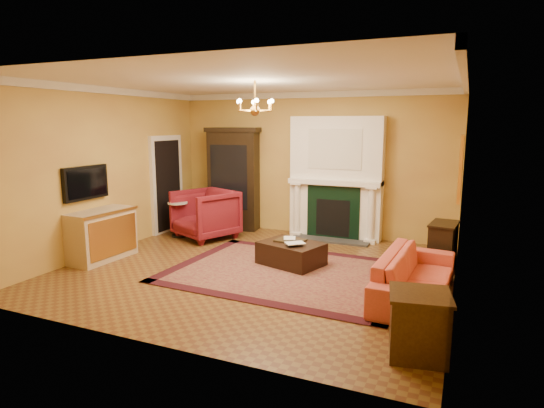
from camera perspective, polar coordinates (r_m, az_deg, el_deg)
The scene contains 26 objects.
floor at distance 7.52m, azimuth -2.01°, elevation -8.28°, with size 6.00×5.50×0.02m, color brown.
ceiling at distance 7.16m, azimuth -2.17°, elevation 15.30°, with size 6.00×5.50×0.02m, color silver.
wall_back at distance 9.74m, azimuth 4.92°, elevation 4.99°, with size 6.00×0.02×3.00m, color gold.
wall_front at distance 4.87m, azimuth -16.17°, elevation -0.46°, with size 6.00×0.02×3.00m, color gold.
wall_left at distance 8.90m, azimuth -19.93°, elevation 3.95°, with size 0.02×5.50×3.00m, color gold.
wall_right at distance 6.50m, azimuth 22.66°, elevation 1.72°, with size 0.02×5.50×3.00m, color gold.
fireplace at distance 9.42m, azimuth 8.00°, elevation 2.89°, with size 1.90×0.70×2.50m.
crown_molding at distance 8.03m, azimuth 0.87°, elevation 14.24°, with size 6.00×5.50×0.12m.
doorway at distance 10.21m, azimuth -13.03°, elevation 2.44°, with size 0.08×1.05×2.10m.
tv_panel at distance 8.44m, azimuth -22.33°, elevation 2.47°, with size 0.09×0.95×0.58m.
gilt_mirror at distance 7.87m, azimuth 22.60°, elevation 4.16°, with size 0.06×0.76×1.05m.
chandelier at distance 7.14m, azimuth -2.15°, elevation 12.09°, with size 0.63×0.55×0.53m.
oriental_rug at distance 7.35m, azimuth 2.06°, elevation -8.57°, with size 3.70×2.77×0.01m, color #4C101D.
china_cabinet at distance 10.21m, azimuth -4.76°, elevation 2.89°, with size 1.09×0.49×2.17m, color black.
wingback_armchair at distance 9.48m, azimuth -8.37°, elevation -0.98°, with size 1.08×1.01×1.11m, color maroon.
pedestal_table at distance 9.72m, azimuth -11.71°, elevation -1.57°, with size 0.41×0.41×0.74m.
commode at distance 8.48m, azimuth -20.65°, elevation -3.65°, with size 0.56×1.18×0.88m, color tan.
coral_sofa at distance 6.51m, azimuth 17.56°, elevation -7.72°, with size 2.14×0.62×0.84m, color #D24A42.
end_table at distance 5.01m, azimuth 17.91°, elevation -14.38°, with size 0.56×0.56×0.64m, color #3B2610.
console_table at distance 8.01m, azimuth 20.63°, elevation -4.98°, with size 0.37×0.65×0.73m, color black.
leather_ottoman at distance 7.69m, azimuth 2.43°, elevation -6.20°, with size 1.00×0.72×0.37m, color black.
ottoman_tray at distance 7.72m, azimuth 2.33°, elevation -4.60°, with size 0.47×0.36×0.03m, color black.
book_a at distance 7.71m, azimuth 1.50°, elevation -3.48°, with size 0.20×0.02×0.26m, color gray.
book_b at distance 7.50m, azimuth 2.62°, elevation -3.71°, with size 0.22×0.02×0.30m, color gray.
topiary_left at distance 9.58m, azimuth 3.43°, elevation 4.79°, with size 0.17×0.17×0.45m.
topiary_right at distance 9.20m, azimuth 11.63°, elevation 4.46°, with size 0.18×0.18×0.47m.
Camera 1 is at (3.07, -6.44, 2.36)m, focal length 30.00 mm.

